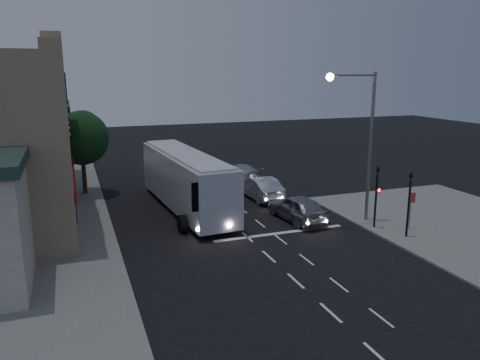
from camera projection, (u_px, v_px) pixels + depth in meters
name	position (u px, v px, depth m)	size (l,w,h in m)	color
ground	(261.00, 250.00, 24.54)	(120.00, 120.00, 0.00)	black
sidewalk_far	(5.00, 229.00, 27.49)	(12.00, 50.00, 0.12)	slate
road_markings	(260.00, 228.00, 27.99)	(8.00, 30.55, 0.01)	silver
tour_bus	(186.00, 179.00, 31.18)	(3.60, 12.93, 3.92)	silver
car_suv	(298.00, 208.00, 29.18)	(1.95, 4.84, 1.65)	#8F909C
car_sedan_a	(260.00, 188.00, 34.24)	(1.74, 4.99, 1.65)	silver
car_sedan_b	(239.00, 172.00, 40.09)	(1.93, 4.75, 1.38)	#B6B8BE
traffic_signal_main	(377.00, 189.00, 27.25)	(0.25, 0.35, 4.10)	black
traffic_signal_side	(409.00, 197.00, 25.67)	(0.18, 0.15, 4.10)	black
regulatory_sign	(411.00, 205.00, 27.08)	(0.45, 0.12, 2.20)	slate
streetlight	(362.00, 130.00, 27.71)	(3.32, 0.44, 9.00)	slate
low_building_north	(11.00, 145.00, 37.53)	(9.40, 9.40, 6.50)	tan
street_tree	(81.00, 136.00, 34.51)	(4.00, 4.00, 6.20)	black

